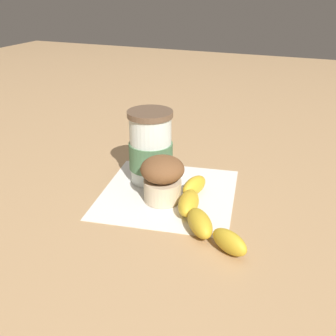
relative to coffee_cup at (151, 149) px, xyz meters
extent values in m
plane|color=tan|center=(0.05, -0.04, -0.06)|extent=(3.00, 3.00, 0.00)
cube|color=white|center=(0.05, -0.04, -0.06)|extent=(0.27, 0.27, 0.00)
cylinder|color=silver|center=(0.00, 0.00, 0.00)|extent=(0.08, 0.08, 0.13)
cylinder|color=brown|center=(0.00, 0.00, 0.07)|extent=(0.08, 0.08, 0.01)
cylinder|color=#4C754C|center=(0.00, 0.00, -0.01)|extent=(0.08, 0.08, 0.05)
cylinder|color=beige|center=(0.05, -0.06, -0.04)|extent=(0.06, 0.06, 0.04)
ellipsoid|color=brown|center=(0.05, -0.06, 0.00)|extent=(0.07, 0.07, 0.04)
ellipsoid|color=gold|center=(0.09, -0.02, -0.05)|extent=(0.04, 0.07, 0.03)
ellipsoid|color=gold|center=(0.10, -0.08, -0.05)|extent=(0.04, 0.08, 0.03)
ellipsoid|color=gold|center=(0.14, -0.13, -0.05)|extent=(0.07, 0.08, 0.03)
ellipsoid|color=gold|center=(0.19, -0.16, -0.05)|extent=(0.07, 0.05, 0.03)
camera|label=1|loc=(0.28, -0.61, 0.28)|focal=42.00mm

